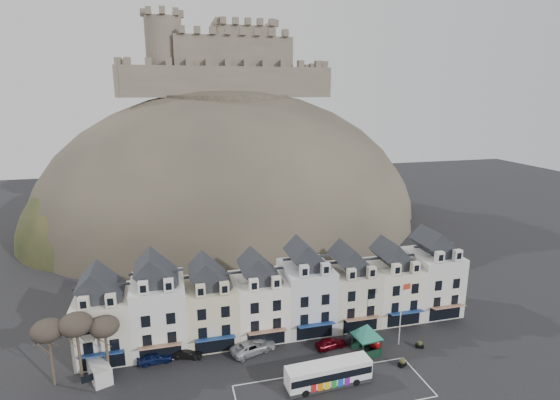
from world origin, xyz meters
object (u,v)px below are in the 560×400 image
(bus, at_px, (328,373))
(bus_shelter, at_px, (367,330))
(car_silver, at_px, (251,347))
(car_maroon, at_px, (331,343))
(car_white, at_px, (259,343))
(car_charcoal, at_px, (357,340))
(car_black, at_px, (187,353))
(white_van, at_px, (99,370))
(car_navy, at_px, (155,357))
(flagpole, at_px, (402,310))
(red_buoy, at_px, (376,344))

(bus, distance_m, bus_shelter, 8.75)
(car_silver, bearing_deg, car_maroon, -118.58)
(car_silver, distance_m, car_white, 1.51)
(car_charcoal, bearing_deg, car_black, 105.57)
(white_van, bearing_deg, car_charcoal, -22.98)
(white_van, bearing_deg, car_white, -16.82)
(bus, bearing_deg, car_charcoal, 43.07)
(bus, xyz_separation_m, car_navy, (-19.58, 9.59, -0.83))
(white_van, bearing_deg, bus, -38.57)
(car_silver, bearing_deg, white_van, 72.07)
(flagpole, bearing_deg, car_navy, 172.77)
(car_maroon, bearing_deg, bus_shelter, -126.79)
(car_navy, height_order, car_silver, car_silver)
(bus_shelter, xyz_separation_m, white_van, (-32.96, 3.17, -2.18))
(red_buoy, distance_m, car_white, 15.39)
(red_buoy, bearing_deg, bus_shelter, -174.68)
(car_black, bearing_deg, red_buoy, -83.33)
(car_maroon, distance_m, car_charcoal, 3.79)
(red_buoy, relative_size, car_charcoal, 0.47)
(bus_shelter, distance_m, car_black, 23.34)
(car_maroon, bearing_deg, car_charcoal, -98.39)
(red_buoy, height_order, car_black, red_buoy)
(white_van, xyz_separation_m, car_charcoal, (32.65, -0.96, -0.42))
(bus, bearing_deg, car_maroon, 63.91)
(bus_shelter, bearing_deg, white_van, 168.10)
(flagpole, distance_m, car_white, 19.47)
(bus_shelter, bearing_deg, flagpole, 0.93)
(car_maroon, bearing_deg, red_buoy, -119.16)
(red_buoy, relative_size, car_maroon, 0.43)
(car_black, bearing_deg, bus, -104.10)
(bus_shelter, bearing_deg, car_navy, 163.57)
(flagpole, height_order, car_maroon, flagpole)
(flagpole, bearing_deg, car_silver, 170.96)
(white_van, relative_size, car_white, 1.12)
(white_van, xyz_separation_m, car_maroon, (28.87, -0.96, -0.33))
(car_navy, bearing_deg, car_white, -94.72)
(car_navy, height_order, car_maroon, car_navy)
(red_buoy, relative_size, white_van, 0.36)
(bus_shelter, distance_m, car_maroon, 5.29)
(car_silver, xyz_separation_m, car_charcoal, (14.19, -1.59, -0.15))
(bus, relative_size, white_van, 2.07)
(car_white, height_order, car_maroon, car_maroon)
(red_buoy, height_order, car_navy, red_buoy)
(car_silver, bearing_deg, car_white, -72.72)
(bus_shelter, xyz_separation_m, red_buoy, (1.40, 0.13, -2.31))
(car_silver, relative_size, car_maroon, 1.31)
(white_van, relative_size, car_navy, 1.13)
(car_maroon, bearing_deg, bus, 148.76)
(bus_shelter, bearing_deg, car_black, 161.87)
(bus, distance_m, car_maroon, 7.74)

